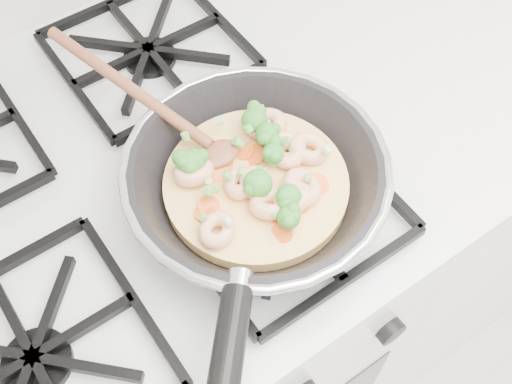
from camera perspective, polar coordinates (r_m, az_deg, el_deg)
stove at (r=1.16m, az=-9.11°, el=-11.79°), size 0.60×0.60×0.92m
counter_right at (r=1.47m, az=19.04°, el=5.59°), size 1.00×0.60×0.90m
skillet at (r=0.69m, az=-0.12°, el=0.91°), size 0.38×0.54×0.09m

